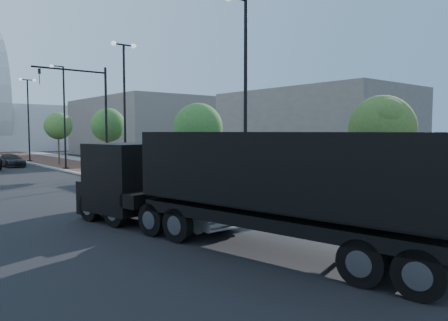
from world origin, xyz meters
TOP-DOWN VIEW (x-y plane):
  - sidewalk at (3.50, 40.00)m, footprint 7.00×140.00m
  - concrete_strip at (6.20, 40.00)m, footprint 2.40×140.00m
  - curb at (0.00, 40.00)m, footprint 0.30×140.00m
  - dump_truck at (-4.02, 7.62)m, footprint 5.00×13.56m
  - white_sedan at (-3.22, 8.52)m, footprint 1.52×4.02m
  - dark_car_far at (-2.48, 40.47)m, footprint 2.07×4.31m
  - pedestrian at (4.86, 23.36)m, footprint 0.81×0.60m
  - streetlight_1 at (0.49, 10.00)m, footprint 1.44×0.56m
  - streetlight_2 at (0.60, 22.00)m, footprint 1.72×0.56m
  - streetlight_3 at (0.49, 34.00)m, footprint 1.44×0.56m
  - streetlight_4 at (0.60, 46.00)m, footprint 1.72×0.56m
  - traffic_mast at (-0.30, 25.00)m, footprint 5.09×0.20m
  - tree_0 at (1.65, 4.02)m, footprint 2.35×2.29m
  - tree_1 at (1.65, 15.02)m, footprint 2.72×2.72m
  - tree_2 at (1.65, 27.02)m, footprint 2.64×2.63m
  - tree_3 at (1.65, 39.02)m, footprint 2.71×2.71m
  - commercial_block_ne at (16.00, 50.00)m, footprint 12.00×22.00m
  - commercial_block_e at (18.00, 20.00)m, footprint 10.00×16.00m
  - utility_cover_1 at (2.40, 8.00)m, footprint 0.50×0.50m
  - utility_cover_2 at (2.40, 19.00)m, footprint 0.50×0.50m

SIDE VIEW (x-z plane):
  - sidewalk at x=3.50m, z-range 0.00..0.12m
  - concrete_strip at x=6.20m, z-range 0.00..0.13m
  - curb at x=0.00m, z-range 0.00..0.14m
  - utility_cover_1 at x=2.40m, z-range 0.12..0.14m
  - utility_cover_2 at x=2.40m, z-range 0.12..0.14m
  - dark_car_far at x=-2.48m, z-range 0.00..1.21m
  - white_sedan at x=-3.22m, z-range 0.00..1.31m
  - pedestrian at x=4.86m, z-range 0.00..2.03m
  - dump_truck at x=-4.02m, z-range -0.27..3.14m
  - commercial_block_e at x=18.00m, z-range 0.00..7.00m
  - tree_0 at x=1.65m, z-range 1.18..5.87m
  - tree_1 at x=1.65m, z-range 1.13..6.12m
  - tree_2 at x=1.65m, z-range 1.29..6.52m
  - tree_3 at x=1.65m, z-range 1.30..6.63m
  - commercial_block_ne at x=16.00m, z-range 0.00..8.00m
  - streetlight_1 at x=0.49m, z-range -0.26..8.95m
  - streetlight_3 at x=0.49m, z-range -0.26..8.95m
  - streetlight_2 at x=0.60m, z-range 0.18..9.46m
  - streetlight_4 at x=0.60m, z-range 0.18..9.46m
  - traffic_mast at x=-0.30m, z-range 0.98..8.98m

